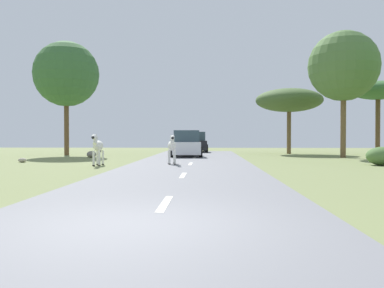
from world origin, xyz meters
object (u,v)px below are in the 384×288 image
(zebra_0, at_px, (172,146))
(tree_3, at_px, (66,74))
(car_0, at_px, (186,145))
(tree_0, at_px, (289,100))
(rock_1, at_px, (91,154))
(rock_0, at_px, (22,160))
(car_1, at_px, (195,143))
(zebra_1, at_px, (98,146))
(tree_5, at_px, (344,66))
(bush_0, at_px, (382,156))
(tree_4, at_px, (378,91))

(zebra_0, height_order, tree_3, tree_3)
(car_0, relative_size, tree_0, 0.84)
(rock_1, bearing_deg, rock_0, -114.78)
(car_1, relative_size, rock_0, 10.19)
(zebra_1, distance_m, tree_5, 16.95)
(car_1, xyz_separation_m, tree_0, (7.58, -2.70, 3.41))
(rock_0, distance_m, rock_1, 5.51)
(rock_0, bearing_deg, car_1, 58.59)
(zebra_1, height_order, rock_0, zebra_1)
(tree_3, relative_size, tree_5, 1.01)
(zebra_0, bearing_deg, car_0, -99.59)
(tree_0, xyz_separation_m, bush_0, (1.88, -13.24, -3.82))
(tree_0, height_order, bush_0, tree_0)
(car_0, relative_size, rock_1, 7.28)
(car_0, bearing_deg, tree_0, 32.15)
(rock_0, bearing_deg, tree_4, 25.32)
(car_0, height_order, rock_0, car_0)
(car_1, distance_m, tree_0, 8.74)
(zebra_0, bearing_deg, tree_3, -57.40)
(tree_5, xyz_separation_m, rock_1, (-16.44, -0.76, -5.75))
(car_0, height_order, tree_0, tree_0)
(tree_3, height_order, rock_1, tree_3)
(tree_5, xyz_separation_m, bush_0, (-0.50, -7.30, -5.52))
(zebra_1, xyz_separation_m, tree_5, (14.09, 7.95, 5.05))
(car_0, height_order, car_1, same)
(car_0, distance_m, car_1, 8.38)
(zebra_0, height_order, zebra_1, zebra_1)
(zebra_1, distance_m, bush_0, 13.62)
(tree_3, relative_size, rock_0, 19.25)
(car_0, xyz_separation_m, rock_0, (-8.45, -6.02, -0.73))
(tree_3, bearing_deg, zebra_0, -49.93)
(zebra_1, xyz_separation_m, tree_0, (11.72, 13.89, 3.34))
(zebra_1, distance_m, tree_3, 12.97)
(tree_3, xyz_separation_m, rock_0, (0.55, -8.56, -5.86))
(tree_3, xyz_separation_m, rock_1, (2.86, -3.56, -5.76))
(tree_0, distance_m, tree_5, 6.62)
(zebra_0, height_order, rock_0, zebra_0)
(bush_0, height_order, rock_0, bush_0)
(tree_0, bearing_deg, zebra_0, -121.32)
(rock_0, bearing_deg, tree_5, 17.09)
(rock_0, bearing_deg, zebra_0, -12.41)
(zebra_0, height_order, car_0, car_0)
(zebra_1, relative_size, bush_0, 1.10)
(tree_3, height_order, tree_5, tree_3)
(car_0, bearing_deg, tree_4, 15.01)
(tree_0, relative_size, rock_1, 8.71)
(tree_4, bearing_deg, tree_3, -174.33)
(zebra_0, distance_m, zebra_1, 3.53)
(zebra_1, height_order, car_0, car_0)
(bush_0, xyz_separation_m, rock_1, (-15.94, 6.54, -0.23))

